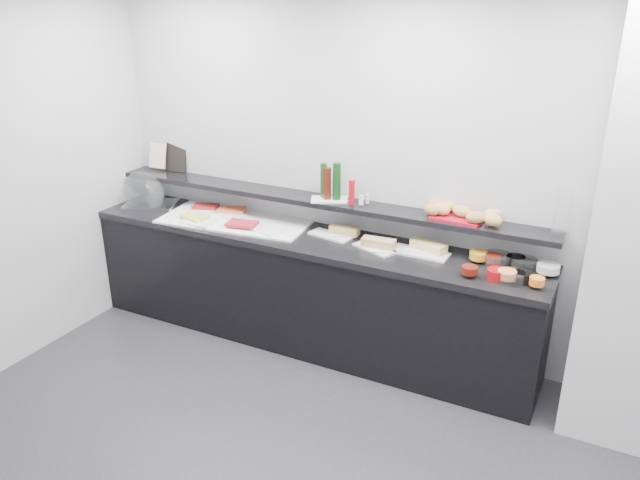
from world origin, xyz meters
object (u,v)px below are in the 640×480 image
at_px(condiment_tray, 329,200).
at_px(framed_print, 176,157).
at_px(cloche_base, 151,205).
at_px(sandwich_plate_mid, 375,249).
at_px(bread_tray, 458,218).
at_px(carafe, 563,213).

bearing_deg(condiment_tray, framed_print, 150.36).
distance_m(cloche_base, framed_print, 0.48).
xyz_separation_m(cloche_base, sandwich_plate_mid, (2.05, 0.00, -0.01)).
bearing_deg(bread_tray, carafe, 4.08).
bearing_deg(carafe, sandwich_plate_mid, -170.12).
height_order(sandwich_plate_mid, carafe, carafe).
height_order(framed_print, bread_tray, framed_print).
bearing_deg(cloche_base, sandwich_plate_mid, -21.47).
bearing_deg(framed_print, cloche_base, -104.73).
bearing_deg(framed_print, carafe, -4.57).
distance_m(sandwich_plate_mid, condiment_tray, 0.54).
relative_size(bread_tray, carafe, 1.15).
bearing_deg(sandwich_plate_mid, cloche_base, -158.30).
relative_size(framed_print, bread_tray, 0.76).
bearing_deg(cloche_base, bread_tray, -16.72).
distance_m(framed_print, condiment_tray, 1.55).
height_order(sandwich_plate_mid, bread_tray, bread_tray).
bearing_deg(bread_tray, cloche_base, -170.69).
xyz_separation_m(cloche_base, bread_tray, (2.58, 0.21, 0.24)).
xyz_separation_m(condiment_tray, bread_tray, (0.98, 0.04, 0.00)).
bearing_deg(carafe, condiment_tray, -178.90).
bearing_deg(cloche_base, condiment_tray, -15.17).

